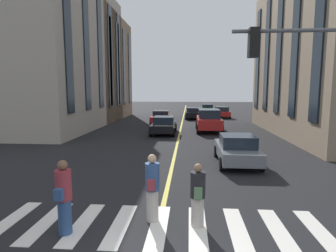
{
  "coord_description": "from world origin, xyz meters",
  "views": [
    {
      "loc": [
        -4.52,
        -0.76,
        3.48
      ],
      "look_at": [
        9.05,
        0.28,
        1.72
      ],
      "focal_mm": 29.73,
      "sensor_mm": 36.0,
      "label": 1
    }
  ],
  "objects_px": {
    "car_red_oncoming": "(222,112)",
    "pedestrian_near": "(64,197)",
    "car_red_parked_b": "(209,120)",
    "pedestrian_companion": "(198,195)",
    "car_green_far": "(207,109)",
    "car_grey_trailing": "(237,149)",
    "car_red_mid": "(161,117)",
    "car_black_parked_a": "(193,113)",
    "car_black_near": "(164,125)",
    "pedestrian_far": "(152,188)",
    "traffic_light_mast": "(324,76)"
  },
  "relations": [
    {
      "from": "car_red_oncoming",
      "to": "pedestrian_near",
      "type": "bearing_deg",
      "value": 166.44
    },
    {
      "from": "car_red_parked_b",
      "to": "pedestrian_companion",
      "type": "xyz_separation_m",
      "value": [
        -16.86,
        1.43,
        -0.14
      ]
    },
    {
      "from": "car_green_far",
      "to": "pedestrian_companion",
      "type": "distance_m",
      "value": 36.05
    },
    {
      "from": "car_grey_trailing",
      "to": "car_red_oncoming",
      "type": "distance_m",
      "value": 22.64
    },
    {
      "from": "car_red_parked_b",
      "to": "car_red_mid",
      "type": "bearing_deg",
      "value": 42.23
    },
    {
      "from": "car_green_far",
      "to": "car_black_parked_a",
      "type": "distance_m",
      "value": 8.88
    },
    {
      "from": "car_green_far",
      "to": "car_red_oncoming",
      "type": "relative_size",
      "value": 1.13
    },
    {
      "from": "car_red_parked_b",
      "to": "car_black_near",
      "type": "bearing_deg",
      "value": 112.45
    },
    {
      "from": "car_grey_trailing",
      "to": "car_green_far",
      "type": "distance_m",
      "value": 29.63
    },
    {
      "from": "car_red_parked_b",
      "to": "pedestrian_companion",
      "type": "height_order",
      "value": "car_red_parked_b"
    },
    {
      "from": "car_red_mid",
      "to": "pedestrian_near",
      "type": "xyz_separation_m",
      "value": [
        -22.54,
        0.06,
        0.23
      ]
    },
    {
      "from": "pedestrian_companion",
      "to": "pedestrian_far",
      "type": "xyz_separation_m",
      "value": [
        0.22,
        1.19,
        0.09
      ]
    },
    {
      "from": "car_grey_trailing",
      "to": "pedestrian_far",
      "type": "relative_size",
      "value": 2.14
    },
    {
      "from": "car_red_oncoming",
      "to": "car_red_mid",
      "type": "relative_size",
      "value": 0.89
    },
    {
      "from": "car_green_far",
      "to": "car_grey_trailing",
      "type": "bearing_deg",
      "value": 179.13
    },
    {
      "from": "car_red_mid",
      "to": "car_black_near",
      "type": "bearing_deg",
      "value": -172.3
    },
    {
      "from": "car_red_mid",
      "to": "pedestrian_far",
      "type": "distance_m",
      "value": 21.79
    },
    {
      "from": "car_black_parked_a",
      "to": "car_red_oncoming",
      "type": "distance_m",
      "value": 3.94
    },
    {
      "from": "car_grey_trailing",
      "to": "pedestrian_near",
      "type": "height_order",
      "value": "pedestrian_near"
    },
    {
      "from": "car_grey_trailing",
      "to": "car_black_parked_a",
      "type": "height_order",
      "value": "car_grey_trailing"
    },
    {
      "from": "car_grey_trailing",
      "to": "traffic_light_mast",
      "type": "xyz_separation_m",
      "value": [
        -4.02,
        -1.9,
        3.22
      ]
    },
    {
      "from": "car_red_mid",
      "to": "car_grey_trailing",
      "type": "bearing_deg",
      "value": -161.53
    },
    {
      "from": "car_grey_trailing",
      "to": "traffic_light_mast",
      "type": "bearing_deg",
      "value": -154.74
    },
    {
      "from": "car_black_parked_a",
      "to": "pedestrian_far",
      "type": "relative_size",
      "value": 2.42
    },
    {
      "from": "car_black_near",
      "to": "car_red_oncoming",
      "type": "distance_m",
      "value": 14.91
    },
    {
      "from": "car_black_near",
      "to": "pedestrian_near",
      "type": "relative_size",
      "value": 2.39
    },
    {
      "from": "car_black_near",
      "to": "pedestrian_companion",
      "type": "bearing_deg",
      "value": -171.58
    },
    {
      "from": "car_green_far",
      "to": "pedestrian_far",
      "type": "height_order",
      "value": "pedestrian_far"
    },
    {
      "from": "car_black_near",
      "to": "car_black_parked_a",
      "type": "height_order",
      "value": "same"
    },
    {
      "from": "car_red_mid",
      "to": "pedestrian_near",
      "type": "relative_size",
      "value": 2.39
    },
    {
      "from": "pedestrian_far",
      "to": "car_black_parked_a",
      "type": "bearing_deg",
      "value": -3.08
    },
    {
      "from": "car_red_oncoming",
      "to": "car_red_mid",
      "type": "height_order",
      "value": "car_red_oncoming"
    },
    {
      "from": "pedestrian_companion",
      "to": "traffic_light_mast",
      "type": "relative_size",
      "value": 0.3
    },
    {
      "from": "car_grey_trailing",
      "to": "car_red_mid",
      "type": "bearing_deg",
      "value": 18.47
    },
    {
      "from": "car_red_oncoming",
      "to": "car_red_mid",
      "type": "xyz_separation_m",
      "value": [
        -6.99,
        7.06,
        0.0
      ]
    },
    {
      "from": "car_green_far",
      "to": "car_red_mid",
      "type": "height_order",
      "value": "same"
    },
    {
      "from": "car_red_oncoming",
      "to": "pedestrian_near",
      "type": "distance_m",
      "value": 30.37
    },
    {
      "from": "car_red_parked_b",
      "to": "car_red_mid",
      "type": "relative_size",
      "value": 1.07
    },
    {
      "from": "car_red_parked_b",
      "to": "car_red_oncoming",
      "type": "distance_m",
      "value": 12.3
    },
    {
      "from": "car_grey_trailing",
      "to": "car_red_mid",
      "type": "distance_m",
      "value": 16.42
    },
    {
      "from": "pedestrian_near",
      "to": "car_grey_trailing",
      "type": "bearing_deg",
      "value": -37.04
    },
    {
      "from": "car_black_parked_a",
      "to": "car_red_oncoming",
      "type": "height_order",
      "value": "car_red_oncoming"
    },
    {
      "from": "traffic_light_mast",
      "to": "car_red_oncoming",
      "type": "bearing_deg",
      "value": 0.07
    },
    {
      "from": "car_red_parked_b",
      "to": "car_black_parked_a",
      "type": "bearing_deg",
      "value": 6.27
    },
    {
      "from": "car_green_far",
      "to": "car_red_mid",
      "type": "distance_m",
      "value": 15.15
    },
    {
      "from": "car_grey_trailing",
      "to": "car_black_near",
      "type": "xyz_separation_m",
      "value": [
        8.99,
        4.31,
        0.0
      ]
    },
    {
      "from": "car_red_oncoming",
      "to": "pedestrian_companion",
      "type": "bearing_deg",
      "value": 172.31
    },
    {
      "from": "car_black_parked_a",
      "to": "car_grey_trailing",
      "type": "bearing_deg",
      "value": -175.19
    },
    {
      "from": "car_black_near",
      "to": "car_black_parked_a",
      "type": "distance_m",
      "value": 12.3
    },
    {
      "from": "traffic_light_mast",
      "to": "pedestrian_companion",
      "type": "bearing_deg",
      "value": 120.53
    }
  ]
}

